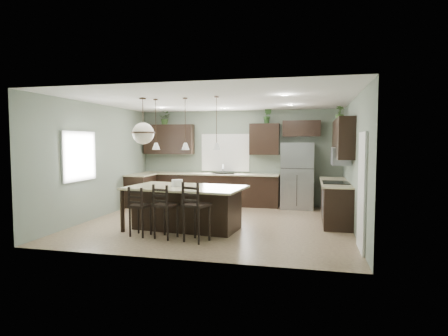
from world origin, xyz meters
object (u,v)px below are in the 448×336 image
plant_back_left (165,118)px  refrigerator (297,176)px  bar_stool_left (140,211)px  kitchen_island (186,208)px  bar_stool_center (166,211)px  bar_stool_right (197,212)px  serving_dish (177,183)px

plant_back_left → refrigerator: bearing=-2.2°
refrigerator → bar_stool_left: bearing=-127.0°
kitchen_island → bar_stool_center: (-0.14, -0.77, 0.07)m
refrigerator → plant_back_left: (-4.01, 0.16, 1.67)m
plant_back_left → bar_stool_center: bearing=-68.1°
bar_stool_right → plant_back_left: size_ratio=2.88×
serving_dish → plant_back_left: size_ratio=0.61×
refrigerator → kitchen_island: bearing=-125.1°
kitchen_island → serving_dish: 0.57m
kitchen_island → plant_back_left: bearing=124.4°
serving_dish → kitchen_island: bearing=-6.0°
refrigerator → bar_stool_center: (-2.36, -3.93, -0.39)m
bar_stool_left → refrigerator: bearing=61.5°
bar_stool_center → bar_stool_left: bearing=-169.4°
kitchen_island → bar_stool_center: bearing=-94.3°
bar_stool_right → plant_back_left: 5.19m
serving_dish → bar_stool_left: serving_dish is taller
serving_dish → bar_stool_center: bearing=-85.9°
kitchen_island → bar_stool_center: 0.79m
refrigerator → serving_dish: 3.96m
refrigerator → bar_stool_right: 4.40m
bar_stool_right → refrigerator: bearing=86.4°
serving_dish → refrigerator: bearing=52.3°
refrigerator → kitchen_island: size_ratio=0.75×
bar_stool_center → bar_stool_right: bar_stool_right is taller
refrigerator → bar_stool_center: 4.60m
kitchen_island → bar_stool_right: bearing=-53.6°
serving_dish → bar_stool_right: size_ratio=0.21×
bar_stool_center → plant_back_left: 4.87m
kitchen_island → bar_stool_left: bar_stool_left is taller
bar_stool_left → plant_back_left: plant_back_left is taller
bar_stool_center → bar_stool_right: 0.66m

